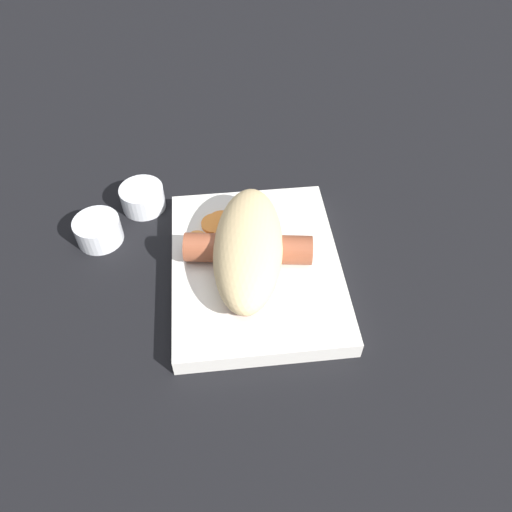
# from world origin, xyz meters

# --- Properties ---
(ground_plane) EXTENTS (3.00, 3.00, 0.00)m
(ground_plane) POSITION_xyz_m (0.00, 0.00, 0.00)
(ground_plane) COLOR black
(food_tray) EXTENTS (0.24, 0.19, 0.02)m
(food_tray) POSITION_xyz_m (0.00, 0.00, 0.01)
(food_tray) COLOR silver
(food_tray) RESTS_ON ground_plane
(bread_roll) EXTENTS (0.18, 0.10, 0.05)m
(bread_roll) POSITION_xyz_m (-0.00, 0.01, 0.05)
(bread_roll) COLOR #DBBC84
(bread_roll) RESTS_ON food_tray
(sausage) EXTENTS (0.17, 0.14, 0.03)m
(sausage) POSITION_xyz_m (0.01, 0.01, 0.04)
(sausage) COLOR brown
(sausage) RESTS_ON food_tray
(pickled_veggies) EXTENTS (0.07, 0.07, 0.00)m
(pickled_veggies) POSITION_xyz_m (0.05, 0.04, 0.02)
(pickled_veggies) COLOR #F99E4C
(pickled_veggies) RESTS_ON food_tray
(condiment_cup_near) EXTENTS (0.06, 0.06, 0.03)m
(condiment_cup_near) POSITION_xyz_m (0.13, 0.13, 0.01)
(condiment_cup_near) COLOR silver
(condiment_cup_near) RESTS_ON ground_plane
(condiment_cup_far) EXTENTS (0.06, 0.06, 0.03)m
(condiment_cup_far) POSITION_xyz_m (0.08, 0.18, 0.01)
(condiment_cup_far) COLOR silver
(condiment_cup_far) RESTS_ON ground_plane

